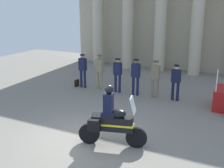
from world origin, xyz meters
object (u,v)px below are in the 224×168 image
at_px(officer_in_row_4, 155,76).
at_px(officer_in_row_5, 176,80).
at_px(officer_in_row_1, 100,69).
at_px(officer_in_row_2, 118,72).
at_px(motorcycle_with_rider, 110,121).
at_px(officer_in_row_0, 83,68).
at_px(officer_in_row_3, 136,74).
at_px(briefcase_on_ground, 77,83).

relative_size(officer_in_row_4, officer_in_row_5, 1.06).
relative_size(officer_in_row_1, officer_in_row_4, 1.02).
bearing_deg(officer_in_row_5, officer_in_row_2, 7.56).
bearing_deg(motorcycle_with_rider, officer_in_row_1, 106.41).
distance_m(officer_in_row_0, officer_in_row_5, 4.77).
bearing_deg(officer_in_row_4, officer_in_row_2, 8.11).
xyz_separation_m(officer_in_row_2, motorcycle_with_rider, (2.08, -4.94, -0.20)).
distance_m(officer_in_row_0, motorcycle_with_rider, 6.35).
height_order(officer_in_row_0, officer_in_row_1, officer_in_row_1).
distance_m(officer_in_row_3, motorcycle_with_rider, 5.04).
height_order(officer_in_row_3, briefcase_on_ground, officer_in_row_3).
bearing_deg(officer_in_row_2, officer_in_row_4, -171.89).
xyz_separation_m(officer_in_row_0, officer_in_row_2, (1.95, 0.03, -0.04)).
distance_m(officer_in_row_1, motorcycle_with_rider, 5.86).
relative_size(officer_in_row_2, officer_in_row_3, 0.97).
distance_m(officer_in_row_1, officer_in_row_2, 1.02).
relative_size(officer_in_row_3, motorcycle_with_rider, 0.84).
height_order(officer_in_row_3, officer_in_row_4, officer_in_row_3).
bearing_deg(officer_in_row_4, officer_in_row_1, 6.91).
height_order(officer_in_row_2, officer_in_row_3, officer_in_row_3).
bearing_deg(officer_in_row_1, officer_in_row_0, 11.37).
distance_m(officer_in_row_0, officer_in_row_3, 2.89).
relative_size(officer_in_row_0, officer_in_row_1, 0.99).
xyz_separation_m(officer_in_row_0, motorcycle_with_rider, (4.03, -4.90, -0.23)).
bearing_deg(motorcycle_with_rider, officer_in_row_5, 66.11).
xyz_separation_m(officer_in_row_5, motorcycle_with_rider, (-0.74, -4.97, -0.16)).
bearing_deg(motorcycle_with_rider, briefcase_on_ground, 116.54).
relative_size(officer_in_row_0, officer_in_row_2, 1.04).
relative_size(officer_in_row_0, officer_in_row_5, 1.07).
distance_m(officer_in_row_5, briefcase_on_ground, 5.22).
bearing_deg(officer_in_row_5, officer_in_row_4, 6.46).
bearing_deg(officer_in_row_0, briefcase_on_ground, 5.99).
bearing_deg(officer_in_row_3, officer_in_row_1, 4.77).
distance_m(officer_in_row_0, officer_in_row_1, 0.94).
height_order(officer_in_row_3, motorcycle_with_rider, motorcycle_with_rider).
xyz_separation_m(officer_in_row_2, officer_in_row_5, (2.81, 0.03, -0.04)).
distance_m(officer_in_row_1, officer_in_row_3, 1.96).
bearing_deg(officer_in_row_1, motorcycle_with_rider, 128.72).
bearing_deg(officer_in_row_3, motorcycle_with_rider, 109.89).
bearing_deg(officer_in_row_2, officer_in_row_1, 4.70).
height_order(officer_in_row_4, motorcycle_with_rider, motorcycle_with_rider).
xyz_separation_m(officer_in_row_1, officer_in_row_4, (2.89, 0.00, -0.03)).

